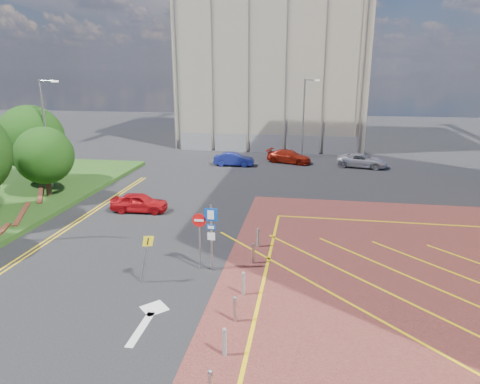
% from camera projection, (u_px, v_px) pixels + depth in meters
% --- Properties ---
extents(ground, '(140.00, 140.00, 0.00)m').
position_uv_depth(ground, '(196.00, 279.00, 19.11)').
color(ground, black).
rests_on(ground, ground).
extents(tree_c, '(4.00, 4.00, 4.90)m').
position_uv_depth(tree_c, '(44.00, 156.00, 29.79)').
color(tree_c, '#3D2B1C').
rests_on(tree_c, grass_bed).
extents(tree_d, '(5.00, 5.00, 6.08)m').
position_uv_depth(tree_d, '(31.00, 138.00, 32.90)').
color(tree_d, '#3D2B1C').
rests_on(tree_d, grass_bed).
extents(lamp_left_far, '(1.53, 0.16, 8.00)m').
position_uv_depth(lamp_left_far, '(46.00, 130.00, 31.41)').
color(lamp_left_far, '#9EA0A8').
rests_on(lamp_left_far, grass_bed).
extents(lamp_back, '(1.53, 0.16, 8.00)m').
position_uv_depth(lamp_back, '(304.00, 115.00, 43.77)').
color(lamp_back, '#9EA0A8').
rests_on(lamp_back, ground).
extents(sign_cluster, '(1.17, 0.12, 3.20)m').
position_uv_depth(sign_cluster, '(207.00, 231.00, 19.45)').
color(sign_cluster, '#9EA0A8').
rests_on(sign_cluster, ground).
extents(warning_sign, '(0.70, 0.41, 2.25)m').
position_uv_depth(warning_sign, '(146.00, 253.00, 18.38)').
color(warning_sign, '#9EA0A8').
rests_on(warning_sign, ground).
extents(bollard_row, '(0.14, 11.14, 0.90)m').
position_uv_depth(bollard_row, '(241.00, 293.00, 17.05)').
color(bollard_row, '#9EA0A8').
rests_on(bollard_row, forecourt).
extents(construction_building, '(21.20, 19.20, 22.00)m').
position_uv_depth(construction_building, '(276.00, 52.00, 53.90)').
color(construction_building, '#A49B86').
rests_on(construction_building, ground).
extents(construction_fence, '(21.60, 0.06, 2.00)m').
position_uv_depth(construction_fence, '(275.00, 144.00, 47.09)').
color(construction_fence, gray).
rests_on(construction_fence, ground).
extents(car_red_left, '(3.77, 1.73, 1.25)m').
position_uv_depth(car_red_left, '(139.00, 202.00, 27.91)').
color(car_red_left, '#B80F15').
rests_on(car_red_left, ground).
extents(car_blue_back, '(3.81, 1.38, 1.25)m').
position_uv_depth(car_blue_back, '(234.00, 159.00, 40.96)').
color(car_blue_back, navy).
rests_on(car_blue_back, ground).
extents(car_red_back, '(4.72, 2.99, 1.27)m').
position_uv_depth(car_red_back, '(289.00, 156.00, 42.18)').
color(car_red_back, maroon).
rests_on(car_red_back, ground).
extents(car_silver_back, '(4.91, 2.98, 1.27)m').
position_uv_depth(car_silver_back, '(362.00, 160.00, 40.36)').
color(car_silver_back, silver).
rests_on(car_silver_back, ground).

